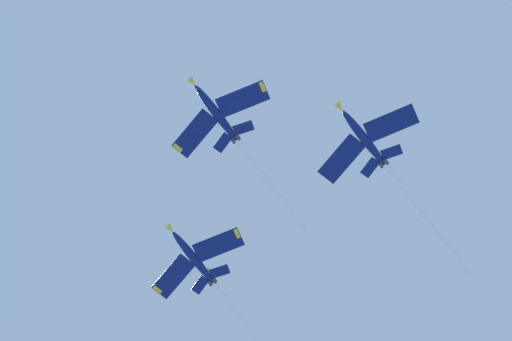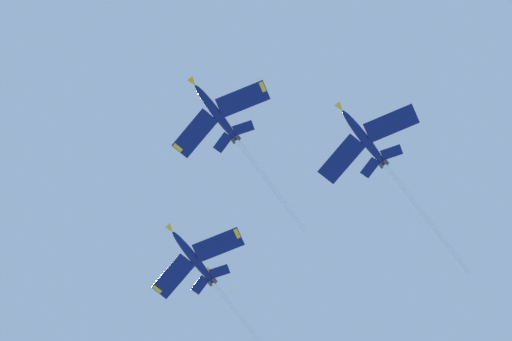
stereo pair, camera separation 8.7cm
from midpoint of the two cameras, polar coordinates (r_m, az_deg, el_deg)
jet_lead at (r=181.64m, az=-1.23°, el=1.90°), size 33.67×20.20×7.14m
jet_left_wing at (r=180.70m, az=7.27°, el=0.10°), size 37.92×20.20×7.65m
jet_right_wing at (r=190.21m, az=-2.70°, el=-5.74°), size 35.59×20.20×7.61m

